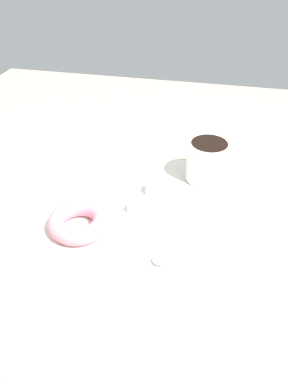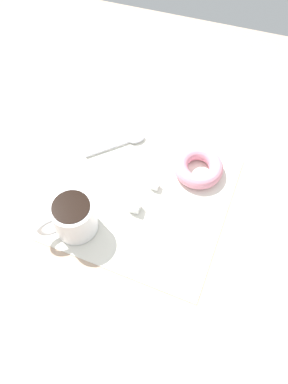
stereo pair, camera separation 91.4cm
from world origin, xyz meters
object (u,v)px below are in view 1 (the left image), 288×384
Objects in this scene: sugar_cube at (133,207)px; sugar_cube_extra at (152,187)px; coffee_cup at (208,160)px; spoon at (175,254)px; donut at (79,221)px.

sugar_cube_extra is at bearing -109.68° from sugar_cube.
coffee_cup is 22.15cm from spoon.
spoon is 5.68× the size of sugar_cube_extra.
coffee_cup is 11.87cm from sugar_cube_extra.
coffee_cup reaches higher than sugar_cube.
sugar_cube_extra is at bearing -66.35° from spoon.
coffee_cup is 26.64cm from donut.
donut is 16.05cm from spoon.
spoon is (2.75, 21.70, -3.52)cm from coffee_cup.
coffee_cup is 6.25× the size of sugar_cube.
donut reaches higher than spoon.
sugar_cube is (11.37, 12.69, -3.18)cm from coffee_cup.
coffee_cup reaches higher than sugar_cube_extra.
sugar_cube_extra reaches higher than sugar_cube.
sugar_cube is 6.25cm from sugar_cube_extra.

